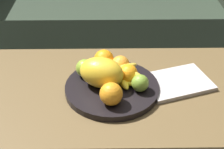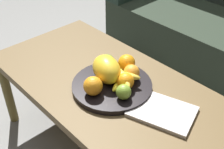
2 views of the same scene
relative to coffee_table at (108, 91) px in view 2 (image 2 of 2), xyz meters
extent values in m
plane|color=gray|center=(0.00, 0.00, -0.41)|extent=(8.00, 8.00, 0.00)
cube|color=brown|center=(0.00, 0.00, 0.03)|extent=(1.20, 0.61, 0.04)
cylinder|color=brown|center=(-0.56, -0.26, -0.20)|extent=(0.05, 0.05, 0.42)
cylinder|color=brown|center=(-0.56, 0.26, -0.20)|extent=(0.05, 0.05, 0.42)
cube|color=#273225|center=(0.02, 1.08, -0.21)|extent=(1.70, 0.70, 0.40)
cylinder|color=black|center=(0.04, -0.01, 0.06)|extent=(0.35, 0.35, 0.03)
ellipsoid|color=yellow|center=(0.00, -0.01, 0.13)|extent=(0.19, 0.16, 0.11)
sphere|color=orange|center=(0.03, -0.11, 0.11)|extent=(0.08, 0.08, 0.08)
sphere|color=orange|center=(0.10, 0.01, 0.11)|extent=(0.07, 0.07, 0.07)
sphere|color=orange|center=(0.01, 0.11, 0.11)|extent=(0.08, 0.08, 0.08)
sphere|color=orange|center=(0.07, 0.08, 0.11)|extent=(0.07, 0.07, 0.07)
sphere|color=olive|center=(0.14, -0.04, 0.11)|extent=(0.06, 0.06, 0.06)
sphere|color=olive|center=(-0.07, 0.05, 0.11)|extent=(0.07, 0.07, 0.07)
ellipsoid|color=yellow|center=(0.07, 0.01, 0.09)|extent=(0.08, 0.15, 0.03)
ellipsoid|color=gold|center=(0.05, 0.01, 0.09)|extent=(0.14, 0.12, 0.03)
ellipsoid|color=gold|center=(0.07, 0.02, 0.12)|extent=(0.14, 0.11, 0.03)
ellipsoid|color=yellow|center=(0.08, 0.02, 0.12)|extent=(0.15, 0.09, 0.03)
cube|color=beige|center=(0.29, 0.03, 0.06)|extent=(0.29, 0.25, 0.02)
camera|label=1|loc=(0.02, -1.02, 0.83)|focal=53.94mm
camera|label=2|loc=(0.79, -0.71, 0.88)|focal=47.80mm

